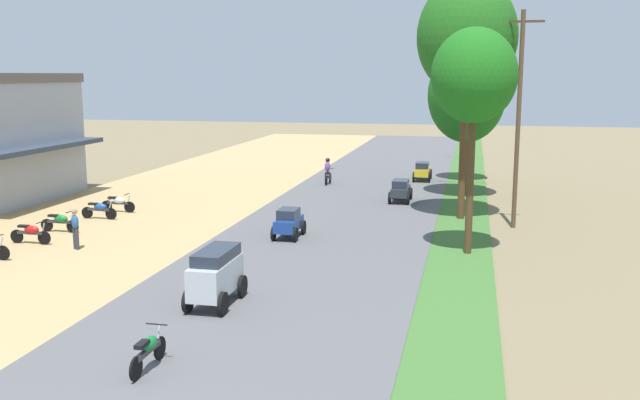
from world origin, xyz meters
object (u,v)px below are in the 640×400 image
Objects in this scene: pedestrian_on_shoulder at (75,227)px; median_tree_fourth at (468,86)px; parked_motorbike_seventh at (118,202)px; car_van_silver at (216,274)px; parked_motorbike_fifth at (60,221)px; car_sedan_charcoal at (401,189)px; parked_motorbike_sixth at (99,209)px; parked_motorbike_fourth at (31,232)px; streetlamp_mid at (471,105)px; motorbike_ahead_second at (148,349)px; motorbike_ahead_third at (328,172)px; streetlamp_near at (470,118)px; median_tree_third at (467,95)px; median_tree_nearest at (474,77)px; utility_pole_near at (518,117)px; median_tree_second at (467,37)px; car_sedan_yellow at (422,170)px; car_hatchback_blue at (289,222)px.

pedestrian_on_shoulder is 0.20× the size of median_tree_fourth.
car_van_silver reaches higher than parked_motorbike_seventh.
car_sedan_charcoal reaches higher than parked_motorbike_fifth.
car_van_silver is at bearing -47.61° from parked_motorbike_sixth.
pedestrian_on_shoulder is (2.27, -0.42, 0.41)m from parked_motorbike_fourth.
median_tree_fourth is at bearing 44.01° from parked_motorbike_sixth.
streetlamp_mid is 3.35× the size of car_sedan_charcoal.
parked_motorbike_seventh is 1.00× the size of motorbike_ahead_second.
streetlamp_near is at bearing 1.66° from motorbike_ahead_third.
median_tree_third reaches higher than parked_motorbike_fifth.
parked_motorbike_sixth is 32.22m from streetlamp_mid.
parked_motorbike_fourth is at bearing -117.98° from streetlamp_mid.
parked_motorbike_sixth is 20.47m from median_tree_third.
median_tree_fourth is at bearing 75.71° from car_van_silver.
median_tree_fourth reaches higher than parked_motorbike_sixth.
car_van_silver is (-7.25, -7.93, -5.72)m from median_tree_nearest.
utility_pole_near is at bearing -73.71° from median_tree_third.
median_tree_second reaches higher than parked_motorbike_fourth.
streetlamp_near reaches higher than car_van_silver.
utility_pole_near is 5.32× the size of motorbike_ahead_second.
median_tree_fourth is 3.29× the size of car_van_silver.
median_tree_nearest reaches higher than car_sedan_charcoal.
median_tree_nearest reaches higher than parked_motorbike_sixth.
motorbike_ahead_third reaches higher than car_sedan_yellow.
median_tree_second is 4.64× the size of car_van_silver.
median_tree_fourth is at bearing 78.00° from motorbike_ahead_second.
streetlamp_mid is at bearing 59.14° from motorbike_ahead_third.
motorbike_ahead_second is at bearing -88.98° from car_hatchback_blue.
parked_motorbike_fifth is at bearing -137.07° from streetlamp_near.
car_hatchback_blue is at bearing 5.94° from parked_motorbike_fifth.
car_hatchback_blue is at bearing -11.06° from parked_motorbike_sixth.
motorbike_ahead_second is at bearing -103.64° from streetlamp_near.
car_sedan_yellow is (-5.03, 13.14, -4.24)m from utility_pole_near.
parked_motorbike_seventh is at bearing -173.05° from median_tree_second.
car_hatchback_blue is at bearing -20.66° from parked_motorbike_seventh.
car_hatchback_blue is at bearing -119.31° from median_tree_third.
median_tree_second is at bearing 39.28° from car_hatchback_blue.
parked_motorbike_fourth is 1.00× the size of motorbike_ahead_second.
utility_pole_near is (2.37, -1.31, -3.51)m from median_tree_second.
parked_motorbike_sixth is 0.16× the size of median_tree_second.
streetlamp_near reaches higher than motorbike_ahead_third.
streetlamp_mid is 3.35× the size of car_sedan_yellow.
car_hatchback_blue is 18.06m from car_sedan_yellow.
median_tree_third reaches higher than car_hatchback_blue.
motorbike_ahead_third is at bearing 52.77° from parked_motorbike_seventh.
median_tree_second is at bearing 6.95° from parked_motorbike_seventh.
parked_motorbike_sixth is 9.97m from car_hatchback_blue.
utility_pole_near is (1.97, 5.41, -1.76)m from median_tree_nearest.
median_tree_fourth reaches higher than car_sedan_yellow.
parked_motorbike_seventh is 0.23× the size of median_tree_fourth.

